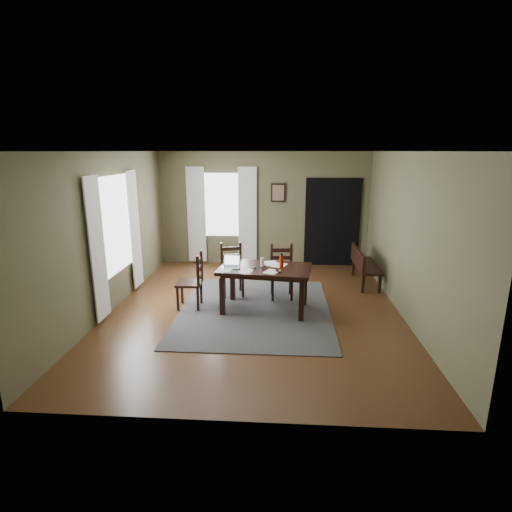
# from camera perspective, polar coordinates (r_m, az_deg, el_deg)

# --- Properties ---
(ground) EXTENTS (5.00, 6.00, 0.01)m
(ground) POSITION_cam_1_polar(r_m,az_deg,el_deg) (7.08, -0.16, -7.72)
(ground) COLOR #492C16
(room_shell) EXTENTS (5.02, 6.02, 2.71)m
(room_shell) POSITION_cam_1_polar(r_m,az_deg,el_deg) (6.60, -0.17, 6.93)
(room_shell) COLOR brown
(room_shell) RESTS_ON ground
(rug) EXTENTS (2.60, 3.20, 0.01)m
(rug) POSITION_cam_1_polar(r_m,az_deg,el_deg) (7.07, -0.16, -7.64)
(rug) COLOR #383838
(rug) RESTS_ON ground
(dining_table) EXTENTS (1.64, 1.10, 0.77)m
(dining_table) POSITION_cam_1_polar(r_m,az_deg,el_deg) (6.85, 1.29, -2.38)
(dining_table) COLOR black
(dining_table) RESTS_ON rug
(chair_end) EXTENTS (0.45, 0.45, 0.99)m
(chair_end) POSITION_cam_1_polar(r_m,az_deg,el_deg) (7.10, -9.09, -3.61)
(chair_end) COLOR black
(chair_end) RESTS_ON rug
(chair_back_left) EXTENTS (0.52, 0.52, 0.98)m
(chair_back_left) POSITION_cam_1_polar(r_m,az_deg,el_deg) (7.71, -3.43, -1.99)
(chair_back_left) COLOR black
(chair_back_left) RESTS_ON rug
(chair_back_right) EXTENTS (0.46, 0.47, 0.99)m
(chair_back_right) POSITION_cam_1_polar(r_m,az_deg,el_deg) (7.54, 3.68, -2.33)
(chair_back_right) COLOR black
(chair_back_right) RESTS_ON rug
(bench) EXTENTS (0.43, 1.33, 0.75)m
(bench) POSITION_cam_1_polar(r_m,az_deg,el_deg) (8.59, 15.06, -0.98)
(bench) COLOR black
(bench) RESTS_ON ground
(laptop) EXTENTS (0.30, 0.24, 0.20)m
(laptop) POSITION_cam_1_polar(r_m,az_deg,el_deg) (6.84, -3.53, -1.15)
(laptop) COLOR #B7B7BC
(laptop) RESTS_ON dining_table
(computer_mouse) EXTENTS (0.08, 0.11, 0.03)m
(computer_mouse) POSITION_cam_1_polar(r_m,az_deg,el_deg) (6.73, -0.35, -1.69)
(computer_mouse) COLOR #3F3F42
(computer_mouse) RESTS_ON dining_table
(tv_remote) EXTENTS (0.09, 0.17, 0.02)m
(tv_remote) POSITION_cam_1_polar(r_m,az_deg,el_deg) (6.57, 3.19, -2.21)
(tv_remote) COLOR black
(tv_remote) RESTS_ON dining_table
(drinking_glass) EXTENTS (0.09, 0.09, 0.15)m
(drinking_glass) POSITION_cam_1_polar(r_m,az_deg,el_deg) (6.86, 0.92, -0.87)
(drinking_glass) COLOR silver
(drinking_glass) RESTS_ON dining_table
(water_bottle) EXTENTS (0.08, 0.08, 0.25)m
(water_bottle) POSITION_cam_1_polar(r_m,az_deg,el_deg) (6.78, 3.65, -0.74)
(water_bottle) COLOR #A8270C
(water_bottle) RESTS_ON dining_table
(paper_a) EXTENTS (0.29, 0.35, 0.00)m
(paper_a) POSITION_cam_1_polar(r_m,az_deg,el_deg) (6.72, -4.44, -1.90)
(paper_a) COLOR white
(paper_a) RESTS_ON dining_table
(paper_b) EXTENTS (0.31, 0.34, 0.00)m
(paper_b) POSITION_cam_1_polar(r_m,az_deg,el_deg) (6.57, 2.22, -2.26)
(paper_b) COLOR white
(paper_b) RESTS_ON dining_table
(paper_c) EXTENTS (0.34, 0.39, 0.00)m
(paper_c) POSITION_cam_1_polar(r_m,az_deg,el_deg) (7.06, 2.16, -1.04)
(paper_c) COLOR white
(paper_c) RESTS_ON dining_table
(paper_d) EXTENTS (0.31, 0.35, 0.00)m
(paper_d) POSITION_cam_1_polar(r_m,az_deg,el_deg) (6.94, 3.29, -1.33)
(paper_d) COLOR white
(paper_d) RESTS_ON dining_table
(paper_e) EXTENTS (0.26, 0.31, 0.00)m
(paper_e) POSITION_cam_1_polar(r_m,az_deg,el_deg) (6.62, -1.42, -2.11)
(paper_e) COLOR white
(paper_e) RESTS_ON dining_table
(window_left) EXTENTS (0.01, 1.30, 1.70)m
(window_left) POSITION_cam_1_polar(r_m,az_deg,el_deg) (7.44, -19.46, 4.22)
(window_left) COLOR white
(window_left) RESTS_ON ground
(window_back) EXTENTS (1.00, 0.01, 1.50)m
(window_back) POSITION_cam_1_polar(r_m,az_deg,el_deg) (9.69, -4.91, 7.28)
(window_back) COLOR white
(window_back) RESTS_ON ground
(curtain_left_near) EXTENTS (0.03, 0.48, 2.30)m
(curtain_left_near) POSITION_cam_1_polar(r_m,az_deg,el_deg) (6.74, -21.72, 0.82)
(curtain_left_near) COLOR silver
(curtain_left_near) RESTS_ON ground
(curtain_left_far) EXTENTS (0.03, 0.48, 2.30)m
(curtain_left_far) POSITION_cam_1_polar(r_m,az_deg,el_deg) (8.22, -16.92, 3.59)
(curtain_left_far) COLOR silver
(curtain_left_far) RESTS_ON ground
(curtain_back_left) EXTENTS (0.44, 0.03, 2.30)m
(curtain_back_left) POSITION_cam_1_polar(r_m,az_deg,el_deg) (9.80, -8.51, 5.79)
(curtain_back_left) COLOR silver
(curtain_back_left) RESTS_ON ground
(curtain_back_right) EXTENTS (0.44, 0.03, 2.30)m
(curtain_back_right) POSITION_cam_1_polar(r_m,az_deg,el_deg) (9.62, -1.23, 5.78)
(curtain_back_right) COLOR silver
(curtain_back_right) RESTS_ON ground
(framed_picture) EXTENTS (0.34, 0.03, 0.44)m
(framed_picture) POSITION_cam_1_polar(r_m,az_deg,el_deg) (9.54, 3.19, 9.01)
(framed_picture) COLOR black
(framed_picture) RESTS_ON ground
(doorway_back) EXTENTS (1.30, 0.03, 2.10)m
(doorway_back) POSITION_cam_1_polar(r_m,az_deg,el_deg) (9.71, 10.85, 4.71)
(doorway_back) COLOR black
(doorway_back) RESTS_ON ground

